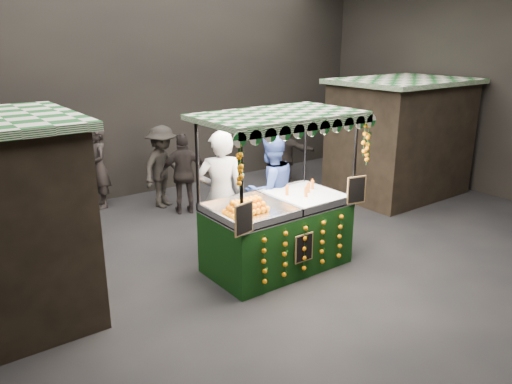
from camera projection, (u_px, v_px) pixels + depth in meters
ground at (294, 265)px, 7.90m from camera, size 12.00×12.00×0.00m
market_hall at (299, 44)px, 6.89m from camera, size 12.10×10.10×5.05m
neighbour_stall_right at (400, 137)px, 11.16m from camera, size 3.00×2.20×2.60m
juice_stall at (279, 222)px, 7.61m from camera, size 2.51×1.48×2.43m
vendor_grey at (221, 195)px, 7.94m from camera, size 0.91×0.78×2.10m
vendor_blue at (270, 191)px, 8.42m from camera, size 1.01×0.81×1.96m
shopper_1 at (343, 156)px, 11.47m from camera, size 1.02×0.98×1.66m
shopper_2 at (184, 174)px, 10.01m from camera, size 1.05×0.72×1.65m
shopper_3 at (163, 167)px, 10.38m from camera, size 1.29×1.09×1.74m
shopper_4 at (66, 194)px, 8.86m from camera, size 0.83×0.60×1.59m
shopper_5 at (285, 150)px, 12.30m from camera, size 0.92×1.52×1.57m
shopper_6 at (99, 167)px, 10.35m from camera, size 0.48×0.67×1.73m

